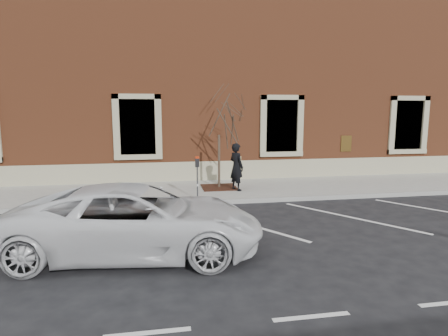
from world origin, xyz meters
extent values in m
plane|color=#28282B|center=(0.00, 0.00, 0.00)|extent=(120.00, 120.00, 0.00)
cube|color=beige|center=(0.00, 1.75, 0.07)|extent=(40.00, 3.50, 0.15)
cube|color=#9E9E99|center=(0.00, -0.05, 0.07)|extent=(40.00, 0.12, 0.15)
cube|color=brown|center=(0.00, 7.75, 4.00)|extent=(40.00, 8.50, 8.00)
cube|color=tan|center=(0.00, 3.53, 0.55)|extent=(40.00, 0.06, 0.80)
cube|color=black|center=(-3.00, 3.65, 2.40)|extent=(1.40, 0.30, 2.20)
cube|color=tan|center=(-3.00, 3.48, 1.20)|extent=(1.90, 0.20, 0.20)
cube|color=black|center=(3.00, 3.65, 2.40)|extent=(1.40, 0.30, 2.20)
cube|color=tan|center=(3.00, 3.48, 1.20)|extent=(1.90, 0.20, 0.20)
cube|color=black|center=(9.00, 3.65, 2.40)|extent=(1.40, 0.30, 2.20)
cube|color=tan|center=(9.00, 3.48, 1.20)|extent=(1.90, 0.20, 0.20)
imported|color=black|center=(0.58, 1.31, 1.02)|extent=(0.68, 0.76, 1.73)
cylinder|color=#595B60|center=(-0.97, 0.12, 0.69)|extent=(0.05, 0.05, 1.08)
cube|color=black|center=(-0.97, 0.12, 1.37)|extent=(0.13, 0.10, 0.28)
cube|color=red|center=(-0.97, 0.12, 1.54)|extent=(0.12, 0.09, 0.06)
cube|color=white|center=(-0.97, 0.07, 0.64)|extent=(0.05, 0.00, 0.08)
cube|color=#361711|center=(0.03, 1.88, 0.17)|extent=(1.29, 1.29, 0.03)
cylinder|color=#4E3B2F|center=(0.03, 1.88, 1.15)|extent=(0.09, 0.09, 2.00)
imported|color=white|center=(-2.68, -3.98, 0.74)|extent=(5.60, 3.07, 1.49)
camera|label=1|loc=(-2.17, -11.87, 3.05)|focal=30.00mm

